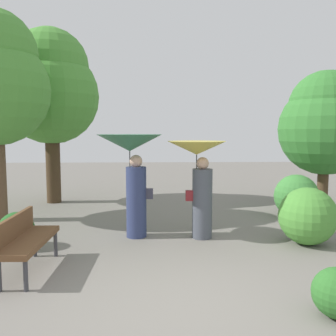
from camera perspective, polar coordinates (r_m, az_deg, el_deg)
name	(u,v)px	position (r m, az deg, el deg)	size (l,w,h in m)	color
ground_plane	(179,306)	(4.66, 1.69, -20.55)	(40.00, 40.00, 0.00)	slate
person_left	(132,161)	(7.12, -5.61, 1.09)	(1.24, 1.24, 2.00)	navy
person_right	(199,169)	(7.05, 4.79, -0.23)	(1.11, 1.11, 1.87)	#474C56
park_bench	(24,238)	(5.86, -21.30, -10.01)	(0.52, 1.51, 0.83)	#38383D
tree_near_right	(325,122)	(10.54, 23.11, 6.52)	(2.39, 2.39, 3.62)	#4C3823
tree_mid_left	(51,87)	(11.13, -17.65, 11.79)	(2.69, 2.69, 4.93)	#42301E
bush_path_left	(16,230)	(7.14, -22.37, -8.84)	(0.64, 0.64, 0.64)	#235B23
bush_behind_bench	(296,196)	(9.29, 19.19, -4.14)	(1.04, 1.04, 1.04)	#428C3D
bush_far_side	(308,216)	(7.22, 20.74, -6.95)	(1.05, 1.05, 1.05)	#4C9338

